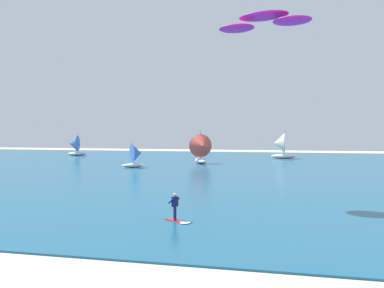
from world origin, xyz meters
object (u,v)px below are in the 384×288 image
(kite, at_px, (263,21))
(sailboat_mid_left, at_px, (136,155))
(sailboat_center_horizon, at_px, (202,148))
(sailboat_far_left, at_px, (74,145))
(kitesurfer, at_px, (177,211))
(sailboat_mid_right, at_px, (280,145))

(kite, bearing_deg, sailboat_mid_left, 127.28)
(kite, bearing_deg, sailboat_center_horizon, 108.63)
(sailboat_center_horizon, xyz_separation_m, sailboat_far_left, (-31.77, 15.53, -0.27))
(kitesurfer, height_order, sailboat_center_horizon, sailboat_center_horizon)
(sailboat_center_horizon, xyz_separation_m, sailboat_mid_right, (12.42, 16.15, 0.04))
(sailboat_center_horizon, relative_size, sailboat_mid_right, 0.98)
(kitesurfer, bearing_deg, sailboat_far_left, 123.88)
(kitesurfer, xyz_separation_m, sailboat_mid_left, (-15.34, 33.66, 1.20))
(kite, relative_size, sailboat_mid_left, 1.90)
(sailboat_mid_left, relative_size, sailboat_far_left, 0.80)
(sailboat_mid_right, bearing_deg, sailboat_mid_left, -129.47)
(kitesurfer, height_order, kite, kite)
(sailboat_mid_left, xyz_separation_m, sailboat_center_horizon, (8.15, 8.83, 0.72))
(sailboat_mid_left, distance_m, sailboat_far_left, 33.94)
(kite, distance_m, sailboat_center_horizon, 38.60)
(sailboat_center_horizon, height_order, sailboat_mid_right, sailboat_mid_right)
(kite, xyz_separation_m, sailboat_mid_left, (-19.97, 26.24, -11.70))
(kitesurfer, height_order, sailboat_far_left, sailboat_far_left)
(sailboat_far_left, bearing_deg, sailboat_mid_left, -45.88)
(sailboat_far_left, distance_m, sailboat_mid_right, 44.20)
(kitesurfer, relative_size, sailboat_center_horizon, 0.35)
(kite, bearing_deg, kitesurfer, -121.97)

